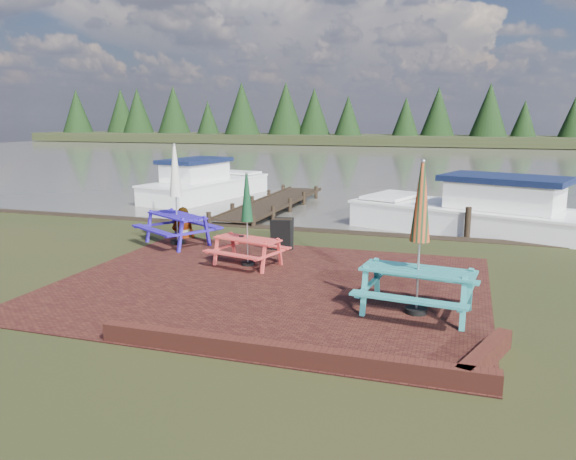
% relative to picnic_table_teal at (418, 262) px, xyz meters
% --- Properties ---
extents(ground, '(120.00, 120.00, 0.00)m').
position_rel_picnic_table_teal_xyz_m(ground, '(-3.16, -0.15, -0.98)').
color(ground, black).
rests_on(ground, ground).
extents(paving, '(9.00, 7.50, 0.02)m').
position_rel_picnic_table_teal_xyz_m(paving, '(-3.16, 0.85, -0.97)').
color(paving, '#331210').
rests_on(paving, ground).
extents(brick_wall, '(6.21, 1.79, 0.30)m').
position_rel_picnic_table_teal_xyz_m(brick_wall, '(-1.01, -2.57, -0.83)').
color(brick_wall, '#4C1E16').
rests_on(brick_wall, ground).
extents(water, '(120.00, 60.00, 0.02)m').
position_rel_picnic_table_teal_xyz_m(water, '(-3.16, 36.85, -0.98)').
color(water, '#46433C').
rests_on(water, ground).
extents(far_treeline, '(120.00, 10.00, 8.10)m').
position_rel_picnic_table_teal_xyz_m(far_treeline, '(-3.16, 65.85, 2.30)').
color(far_treeline, black).
rests_on(far_treeline, ground).
extents(picnic_table_teal, '(2.21, 2.02, 2.79)m').
position_rel_picnic_table_teal_xyz_m(picnic_table_teal, '(0.00, 0.00, 0.00)').
color(picnic_table_teal, teal).
rests_on(picnic_table_teal, ground).
extents(picnic_table_red, '(1.92, 1.79, 2.24)m').
position_rel_picnic_table_teal_xyz_m(picnic_table_red, '(-4.20, 2.21, -0.19)').
color(picnic_table_red, '#D93C37').
rests_on(picnic_table_red, ground).
extents(picnic_table_blue, '(2.64, 2.56, 2.79)m').
position_rel_picnic_table_teal_xyz_m(picnic_table_blue, '(-6.96, 3.79, -0.00)').
color(picnic_table_blue, '#2916A6').
rests_on(picnic_table_blue, ground).
extents(chalkboard, '(0.57, 0.62, 0.87)m').
position_rel_picnic_table_teal_xyz_m(chalkboard, '(-3.90, 3.97, -0.53)').
color(chalkboard, black).
rests_on(chalkboard, ground).
extents(jetty, '(1.76, 9.08, 1.00)m').
position_rel_picnic_table_teal_xyz_m(jetty, '(-6.66, 11.13, -0.86)').
color(jetty, black).
rests_on(jetty, ground).
extents(boat_jetty, '(3.70, 7.45, 2.07)m').
position_rel_picnic_table_teal_xyz_m(boat_jetty, '(-10.79, 13.40, -0.56)').
color(boat_jetty, white).
rests_on(boat_jetty, ground).
extents(boat_near, '(8.29, 5.17, 2.12)m').
position_rel_picnic_table_teal_xyz_m(boat_near, '(1.18, 8.79, -0.54)').
color(boat_near, white).
rests_on(boat_near, ground).
extents(person, '(0.79, 0.66, 1.85)m').
position_rel_picnic_table_teal_xyz_m(person, '(-7.19, 4.56, -0.05)').
color(person, gray).
rests_on(person, ground).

